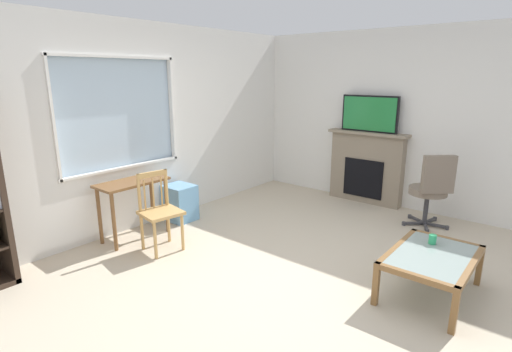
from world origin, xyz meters
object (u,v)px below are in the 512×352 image
coffee_table (432,259)px  fireplace (366,167)px  wooden_chair (159,211)px  desk_under_window (133,192)px  office_chair (432,187)px  plastic_drawer_unit (180,203)px  tv (370,114)px  sippy_cup (433,239)px

coffee_table → fireplace: bearing=36.4°
wooden_chair → coffee_table: size_ratio=0.90×
desk_under_window → office_chair: (2.62, -2.71, -0.03)m
desk_under_window → office_chair: 3.77m
plastic_drawer_unit → fireplace: (2.39, -1.64, 0.31)m
plastic_drawer_unit → coffee_table: size_ratio=0.49×
tv → office_chair: size_ratio=0.87×
wooden_chair → office_chair: 3.43m
office_chair → fireplace: bearing=65.2°
desk_under_window → wooden_chair: 0.53m
coffee_table → sippy_cup: 0.26m
tv → office_chair: tv is taller
tv → sippy_cup: (-1.95, -1.55, -0.94)m
wooden_chair → office_chair: bearing=-39.9°
office_chair → coffee_table: office_chair is taller
wooden_chair → coffee_table: (0.95, -2.70, -0.12)m
office_chair → sippy_cup: office_chair is taller
tv → sippy_cup: 2.67m
desk_under_window → tv: (3.12, -1.59, 0.80)m
desk_under_window → office_chair: office_chair is taller
desk_under_window → plastic_drawer_unit: 0.82m
office_chair → sippy_cup: size_ratio=11.11×
wooden_chair → tv: 3.43m
fireplace → tv: 0.83m
plastic_drawer_unit → coffee_table: (0.19, -3.26, 0.10)m
plastic_drawer_unit → tv: 3.10m
fireplace → tv: bearing=180.0°
wooden_chair → office_chair: office_chair is taller
tv → office_chair: (-0.50, -1.12, -0.83)m
coffee_table → sippy_cup: size_ratio=11.15×
desk_under_window → fireplace: 3.52m
wooden_chair → fireplace: size_ratio=0.73×
tv → sippy_cup: tv is taller
desk_under_window → coffee_table: size_ratio=0.84×
desk_under_window → fireplace: (3.14, -1.59, -0.02)m
office_chair → coffee_table: bearing=-163.4°
wooden_chair → coffee_table: bearing=-70.7°
desk_under_window → plastic_drawer_unit: size_ratio=1.70×
office_chair → tv: bearing=66.0°
fireplace → sippy_cup: bearing=-141.7°
office_chair → sippy_cup: (-1.45, -0.43, -0.11)m
fireplace → coffee_table: fireplace is taller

